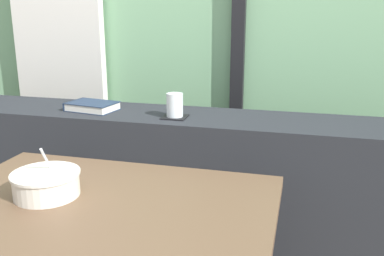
{
  "coord_description": "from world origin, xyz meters",
  "views": [
    {
      "loc": [
        0.52,
        -1.18,
        1.28
      ],
      "look_at": [
        0.12,
        0.37,
        0.83
      ],
      "focal_mm": 40.48,
      "sensor_mm": 36.0,
      "label": 1
    }
  ],
  "objects_px": {
    "closed_book": "(92,106)",
    "breakfast_table": "(104,241)",
    "coaster_square": "(175,117)",
    "soup_bowl": "(46,184)",
    "juice_glass": "(175,106)"
  },
  "relations": [
    {
      "from": "breakfast_table",
      "to": "coaster_square",
      "type": "height_order",
      "value": "coaster_square"
    },
    {
      "from": "breakfast_table",
      "to": "coaster_square",
      "type": "xyz_separation_m",
      "value": [
        0.04,
        0.62,
        0.23
      ]
    },
    {
      "from": "closed_book",
      "to": "breakfast_table",
      "type": "bearing_deg",
      "value": -61.33
    },
    {
      "from": "coaster_square",
      "to": "soup_bowl",
      "type": "bearing_deg",
      "value": -109.93
    },
    {
      "from": "breakfast_table",
      "to": "coaster_square",
      "type": "distance_m",
      "value": 0.66
    },
    {
      "from": "juice_glass",
      "to": "closed_book",
      "type": "relative_size",
      "value": 0.42
    },
    {
      "from": "coaster_square",
      "to": "soup_bowl",
      "type": "distance_m",
      "value": 0.65
    },
    {
      "from": "soup_bowl",
      "to": "closed_book",
      "type": "bearing_deg",
      "value": 105.14
    },
    {
      "from": "breakfast_table",
      "to": "soup_bowl",
      "type": "relative_size",
      "value": 4.91
    },
    {
      "from": "breakfast_table",
      "to": "juice_glass",
      "type": "bearing_deg",
      "value": 86.41
    },
    {
      "from": "closed_book",
      "to": "soup_bowl",
      "type": "xyz_separation_m",
      "value": [
        0.17,
        -0.65,
        -0.09
      ]
    },
    {
      "from": "coaster_square",
      "to": "closed_book",
      "type": "xyz_separation_m",
      "value": [
        -0.4,
        0.03,
        0.02
      ]
    },
    {
      "from": "breakfast_table",
      "to": "coaster_square",
      "type": "relative_size",
      "value": 10.09
    },
    {
      "from": "closed_book",
      "to": "soup_bowl",
      "type": "bearing_deg",
      "value": -74.86
    },
    {
      "from": "juice_glass",
      "to": "breakfast_table",
      "type": "bearing_deg",
      "value": -93.59
    }
  ]
}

